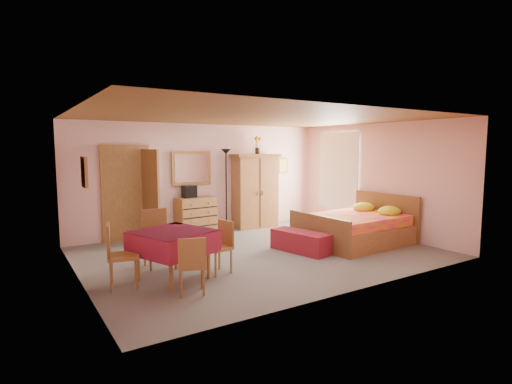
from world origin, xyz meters
TOP-DOWN VIEW (x-y plane):
  - floor at (0.00, 0.00)m, footprint 6.50×6.50m
  - ceiling at (0.00, 0.00)m, footprint 6.50×6.50m
  - wall_back at (0.00, 2.50)m, footprint 6.50×0.10m
  - wall_front at (0.00, -2.50)m, footprint 6.50×0.10m
  - wall_left at (-3.25, 0.00)m, footprint 0.10×5.00m
  - wall_right at (3.25, 0.00)m, footprint 0.10×5.00m
  - doorway at (-1.90, 2.47)m, footprint 1.06×0.12m
  - window at (3.21, 1.20)m, footprint 0.08×1.40m
  - picture_left at (-3.22, -0.60)m, footprint 0.04×0.32m
  - picture_back at (2.35, 2.47)m, footprint 0.30×0.04m
  - chest_of_drawers at (-0.35, 2.26)m, footprint 0.95×0.53m
  - wall_mirror at (-0.35, 2.47)m, footprint 1.01×0.10m
  - stereo at (-0.49, 2.30)m, footprint 0.32×0.24m
  - floor_lamp at (0.48, 2.28)m, footprint 0.29×0.29m
  - wardrobe at (1.26, 2.17)m, footprint 1.23×0.69m
  - sunflower_vase at (1.36, 2.21)m, footprint 0.19×0.19m
  - bed at (2.10, -0.45)m, footprint 2.23×1.78m
  - bench at (0.69, -0.39)m, footprint 0.69×1.27m
  - dining_table at (-2.01, -0.65)m, footprint 1.34×1.34m
  - chair_south at (-2.01, -1.35)m, footprint 0.48×0.48m
  - chair_north at (-1.99, 0.13)m, footprint 0.46×0.46m
  - chair_west at (-2.74, -0.58)m, footprint 0.52×0.52m
  - chair_east at (-1.29, -0.73)m, footprint 0.45×0.45m

SIDE VIEW (x-z plane):
  - floor at x=0.00m, z-range 0.00..0.00m
  - bench at x=0.69m, z-range 0.00..0.40m
  - dining_table at x=-2.01m, z-range 0.00..0.76m
  - chair_south at x=-2.01m, z-range 0.00..0.82m
  - chair_east at x=-1.29m, z-range 0.00..0.85m
  - chest_of_drawers at x=-0.35m, z-range 0.00..0.87m
  - chair_west at x=-2.74m, z-range 0.00..0.95m
  - chair_north at x=-1.99m, z-range 0.00..0.98m
  - bed at x=2.10m, z-range 0.00..1.01m
  - wardrobe at x=1.26m, z-range 0.00..1.87m
  - floor_lamp at x=0.48m, z-range 0.00..2.00m
  - stereo at x=-0.49m, z-range 0.87..1.15m
  - doorway at x=-1.90m, z-range -0.05..2.10m
  - wall_back at x=0.00m, z-range 0.00..2.60m
  - wall_front at x=0.00m, z-range 0.00..2.60m
  - wall_left at x=-3.25m, z-range 0.00..2.60m
  - wall_right at x=3.25m, z-range 0.00..2.60m
  - window at x=3.21m, z-range 0.48..2.42m
  - picture_back at x=2.35m, z-range 1.35..1.75m
  - wall_mirror at x=-0.35m, z-range 1.15..1.95m
  - picture_left at x=-3.22m, z-range 1.49..1.91m
  - sunflower_vase at x=1.36m, z-range 1.87..2.33m
  - ceiling at x=0.00m, z-range 2.60..2.60m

